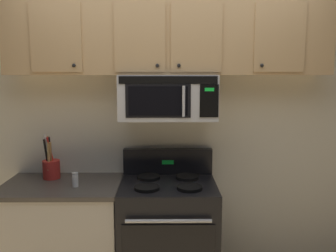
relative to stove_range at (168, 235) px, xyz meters
The scene contains 7 objects.
back_wall 0.95m from the stove_range, 90.00° to the left, with size 5.20×0.10×2.70m, color silver.
stove_range is the anchor object (origin of this frame).
over_range_microwave 1.11m from the stove_range, 90.14° to the left, with size 0.76×0.43×0.35m.
upper_cabinets 1.56m from the stove_range, 90.00° to the left, with size 2.50×0.36×0.55m.
counter_segment 0.84m from the stove_range, behind, with size 0.93×0.65×0.90m.
utensil_crock_red 1.11m from the stove_range, behind, with size 0.14×0.14×0.37m.
salt_shaker 0.87m from the stove_range, behind, with size 0.05×0.05×0.11m.
Camera 1 is at (-0.02, -2.38, 1.79)m, focal length 39.30 mm.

